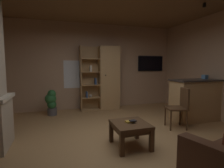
{
  "coord_description": "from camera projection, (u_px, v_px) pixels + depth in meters",
  "views": [
    {
      "loc": [
        -1.08,
        -3.06,
        1.42
      ],
      "look_at": [
        0.0,
        0.4,
        1.05
      ],
      "focal_mm": 28.53,
      "sensor_mm": 36.0,
      "label": 1
    }
  ],
  "objects": [
    {
      "name": "window_pane_back",
      "position": [
        74.0,
        74.0,
        5.78
      ],
      "size": [
        0.67,
        0.01,
        0.89
      ],
      "primitive_type": "cube",
      "color": "white"
    },
    {
      "name": "track_light_spot_2",
      "position": [
        204.0,
        5.0,
        3.84
      ],
      "size": [
        0.07,
        0.07,
        0.09
      ],
      "primitive_type": "cylinder",
      "color": "black"
    },
    {
      "name": "kitchen_bar_counter",
      "position": [
        199.0,
        99.0,
        4.68
      ],
      "size": [
        1.52,
        0.64,
        1.07
      ],
      "color": "tan",
      "rests_on": "ground"
    },
    {
      "name": "wall_back",
      "position": [
        90.0,
        67.0,
        5.94
      ],
      "size": [
        5.99,
        0.06,
        2.8
      ],
      "primitive_type": "cube",
      "color": "tan",
      "rests_on": "ground"
    },
    {
      "name": "table_book_0",
      "position": [
        129.0,
        122.0,
        3.13
      ],
      "size": [
        0.15,
        0.12,
        0.03
      ],
      "primitive_type": "cube",
      "rotation": [
        0.0,
        0.0,
        0.27
      ],
      "color": "gold",
      "rests_on": "coffee_table"
    },
    {
      "name": "floor",
      "position": [
        118.0,
        142.0,
        3.37
      ],
      "size": [
        5.87,
        5.66,
        0.02
      ],
      "primitive_type": "cube",
      "color": "#A37A4C",
      "rests_on": "ground"
    },
    {
      "name": "wall_mounted_tv",
      "position": [
        150.0,
        64.0,
        6.54
      ],
      "size": [
        0.98,
        0.06,
        0.55
      ],
      "color": "black"
    },
    {
      "name": "coffee_table",
      "position": [
        130.0,
        128.0,
        3.12
      ],
      "size": [
        0.61,
        0.65,
        0.43
      ],
      "color": "#4C331E",
      "rests_on": "ground"
    },
    {
      "name": "bookshelf_cabinet",
      "position": [
        106.0,
        78.0,
        5.87
      ],
      "size": [
        1.27,
        0.41,
        2.05
      ],
      "color": "tan",
      "rests_on": "ground"
    },
    {
      "name": "dining_chair",
      "position": [
        180.0,
        105.0,
        4.05
      ],
      "size": [
        0.51,
        0.51,
        0.92
      ],
      "color": "#4C331E",
      "rests_on": "ground"
    },
    {
      "name": "potted_floor_plant",
      "position": [
        51.0,
        102.0,
        5.1
      ],
      "size": [
        0.32,
        0.32,
        0.74
      ],
      "color": "#4C4C51",
      "rests_on": "ground"
    },
    {
      "name": "table_book_1",
      "position": [
        133.0,
        121.0,
        3.1
      ],
      "size": [
        0.12,
        0.1,
        0.02
      ],
      "primitive_type": "cube",
      "rotation": [
        0.0,
        0.0,
        0.07
      ],
      "color": "black",
      "rests_on": "coffee_table"
    },
    {
      "name": "tissue_box",
      "position": [
        205.0,
        77.0,
        4.76
      ],
      "size": [
        0.13,
        0.13,
        0.11
      ],
      "primitive_type": "cube",
      "rotation": [
        0.0,
        0.0,
        0.07
      ],
      "color": "#598CBF",
      "rests_on": "kitchen_bar_counter"
    }
  ]
}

